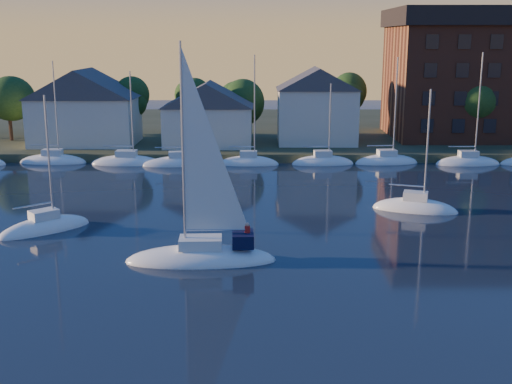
{
  "coord_description": "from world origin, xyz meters",
  "views": [
    {
      "loc": [
        0.52,
        -24.85,
        14.37
      ],
      "look_at": [
        0.27,
        22.0,
        3.14
      ],
      "focal_mm": 45.0,
      "sensor_mm": 36.0,
      "label": 1
    }
  ],
  "objects_px": {
    "hero_sailboat": "(203,252)",
    "drifting_sailboat_left": "(45,229)",
    "drifting_sailboat_right": "(415,209)",
    "clubhouse_east": "(317,105)",
    "clubhouse_centre": "(208,113)",
    "condo_block": "(502,73)",
    "clubhouse_west": "(85,106)"
  },
  "relations": [
    {
      "from": "condo_block",
      "to": "hero_sailboat",
      "type": "xyz_separation_m",
      "value": [
        -37.2,
        -49.56,
        -9.16
      ]
    },
    {
      "from": "hero_sailboat",
      "to": "drifting_sailboat_right",
      "type": "xyz_separation_m",
      "value": [
        17.08,
        12.98,
        -0.53
      ]
    },
    {
      "from": "drifting_sailboat_left",
      "to": "clubhouse_east",
      "type": "bearing_deg",
      "value": 14.82
    },
    {
      "from": "clubhouse_east",
      "to": "hero_sailboat",
      "type": "relative_size",
      "value": 0.68
    },
    {
      "from": "hero_sailboat",
      "to": "drifting_sailboat_left",
      "type": "bearing_deg",
      "value": -31.02
    },
    {
      "from": "clubhouse_centre",
      "to": "condo_block",
      "type": "height_order",
      "value": "condo_block"
    },
    {
      "from": "clubhouse_east",
      "to": "drifting_sailboat_left",
      "type": "bearing_deg",
      "value": -123.09
    },
    {
      "from": "clubhouse_east",
      "to": "drifting_sailboat_right",
      "type": "distance_m",
      "value": 31.74
    },
    {
      "from": "clubhouse_west",
      "to": "clubhouse_centre",
      "type": "distance_m",
      "value": 16.05
    },
    {
      "from": "clubhouse_east",
      "to": "hero_sailboat",
      "type": "height_order",
      "value": "hero_sailboat"
    },
    {
      "from": "condo_block",
      "to": "drifting_sailboat_right",
      "type": "distance_m",
      "value": 42.85
    },
    {
      "from": "clubhouse_west",
      "to": "clubhouse_centre",
      "type": "bearing_deg",
      "value": -3.58
    },
    {
      "from": "clubhouse_centre",
      "to": "condo_block",
      "type": "distance_m",
      "value": 41.05
    },
    {
      "from": "clubhouse_centre",
      "to": "clubhouse_east",
      "type": "relative_size",
      "value": 1.1
    },
    {
      "from": "hero_sailboat",
      "to": "clubhouse_centre",
      "type": "bearing_deg",
      "value": -88.81
    },
    {
      "from": "condo_block",
      "to": "hero_sailboat",
      "type": "distance_m",
      "value": 62.64
    },
    {
      "from": "hero_sailboat",
      "to": "clubhouse_west",
      "type": "bearing_deg",
      "value": -68.85
    },
    {
      "from": "clubhouse_west",
      "to": "clubhouse_centre",
      "type": "height_order",
      "value": "clubhouse_west"
    },
    {
      "from": "clubhouse_centre",
      "to": "hero_sailboat",
      "type": "distance_m",
      "value": 41.95
    },
    {
      "from": "clubhouse_west",
      "to": "clubhouse_east",
      "type": "xyz_separation_m",
      "value": [
        30.0,
        1.0,
        0.07
      ]
    },
    {
      "from": "hero_sailboat",
      "to": "drifting_sailboat_left",
      "type": "xyz_separation_m",
      "value": [
        -12.74,
        6.88,
        -0.53
      ]
    },
    {
      "from": "hero_sailboat",
      "to": "drifting_sailboat_right",
      "type": "height_order",
      "value": "hero_sailboat"
    },
    {
      "from": "clubhouse_centre",
      "to": "clubhouse_east",
      "type": "distance_m",
      "value": 14.17
    },
    {
      "from": "hero_sailboat",
      "to": "drifting_sailboat_left",
      "type": "relative_size",
      "value": 1.35
    },
    {
      "from": "clubhouse_centre",
      "to": "clubhouse_east",
      "type": "height_order",
      "value": "clubhouse_east"
    },
    {
      "from": "hero_sailboat",
      "to": "drifting_sailboat_right",
      "type": "distance_m",
      "value": 21.46
    },
    {
      "from": "clubhouse_east",
      "to": "condo_block",
      "type": "xyz_separation_m",
      "value": [
        26.0,
        5.95,
        3.79
      ]
    },
    {
      "from": "clubhouse_east",
      "to": "drifting_sailboat_left",
      "type": "xyz_separation_m",
      "value": [
        -23.94,
        -36.73,
        -5.9
      ]
    },
    {
      "from": "clubhouse_centre",
      "to": "drifting_sailboat_right",
      "type": "bearing_deg",
      "value": -55.21
    },
    {
      "from": "drifting_sailboat_right",
      "to": "clubhouse_centre",
      "type": "bearing_deg",
      "value": 142.13
    },
    {
      "from": "condo_block",
      "to": "drifting_sailboat_right",
      "type": "relative_size",
      "value": 2.71
    },
    {
      "from": "drifting_sailboat_right",
      "to": "hero_sailboat",
      "type": "bearing_deg",
      "value": -125.43
    }
  ]
}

